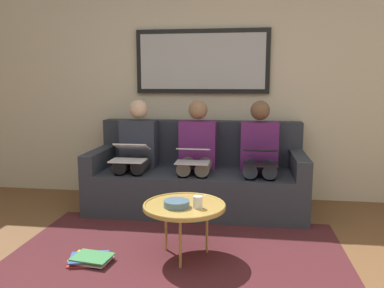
{
  "coord_description": "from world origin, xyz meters",
  "views": [
    {
      "loc": [
        -0.51,
        1.9,
        1.34
      ],
      "look_at": [
        0.0,
        -1.7,
        0.75
      ],
      "focal_mm": 36.58,
      "sensor_mm": 36.0,
      "label": 1
    }
  ],
  "objects_px": {
    "cup": "(198,202)",
    "bowl": "(177,204)",
    "couch": "(197,178)",
    "laptop_black": "(260,157)",
    "framed_mirror": "(202,62)",
    "person_right": "(137,151)",
    "laptop_white": "(130,153)",
    "coffee_table": "(184,206)",
    "magazine_stack": "(90,258)",
    "person_left": "(259,154)",
    "person_middle": "(197,152)",
    "laptop_silver": "(193,155)"
  },
  "relations": [
    {
      "from": "cup",
      "to": "bowl",
      "type": "distance_m",
      "value": 0.16
    },
    {
      "from": "coffee_table",
      "to": "person_middle",
      "type": "bearing_deg",
      "value": -87.28
    },
    {
      "from": "laptop_black",
      "to": "laptop_silver",
      "type": "xyz_separation_m",
      "value": [
        0.64,
        0.0,
        -0.0
      ]
    },
    {
      "from": "coffee_table",
      "to": "cup",
      "type": "bearing_deg",
      "value": 150.56
    },
    {
      "from": "bowl",
      "to": "laptop_white",
      "type": "xyz_separation_m",
      "value": [
        0.65,
        -0.98,
        0.19
      ]
    },
    {
      "from": "coffee_table",
      "to": "cup",
      "type": "xyz_separation_m",
      "value": [
        -0.11,
        0.06,
        0.06
      ]
    },
    {
      "from": "person_middle",
      "to": "person_right",
      "type": "relative_size",
      "value": 1.0
    },
    {
      "from": "laptop_black",
      "to": "person_right",
      "type": "bearing_deg",
      "value": -11.02
    },
    {
      "from": "couch",
      "to": "bowl",
      "type": "bearing_deg",
      "value": 90.28
    },
    {
      "from": "coffee_table",
      "to": "laptop_white",
      "type": "distance_m",
      "value": 1.17
    },
    {
      "from": "laptop_white",
      "to": "person_right",
      "type": "bearing_deg",
      "value": -90.0
    },
    {
      "from": "bowl",
      "to": "framed_mirror",
      "type": "bearing_deg",
      "value": -89.79
    },
    {
      "from": "person_left",
      "to": "person_middle",
      "type": "xyz_separation_m",
      "value": [
        0.64,
        0.0,
        0.0
      ]
    },
    {
      "from": "laptop_silver",
      "to": "magazine_stack",
      "type": "relative_size",
      "value": 0.94
    },
    {
      "from": "bowl",
      "to": "magazine_stack",
      "type": "distance_m",
      "value": 0.77
    },
    {
      "from": "person_middle",
      "to": "magazine_stack",
      "type": "height_order",
      "value": "person_middle"
    },
    {
      "from": "person_left",
      "to": "laptop_silver",
      "type": "xyz_separation_m",
      "value": [
        0.64,
        0.25,
        0.02
      ]
    },
    {
      "from": "laptop_white",
      "to": "cup",
      "type": "bearing_deg",
      "value": 129.45
    },
    {
      "from": "cup",
      "to": "person_right",
      "type": "distance_m",
      "value": 1.46
    },
    {
      "from": "couch",
      "to": "person_left",
      "type": "relative_size",
      "value": 1.93
    },
    {
      "from": "bowl",
      "to": "person_left",
      "type": "xyz_separation_m",
      "value": [
        -0.63,
        -1.21,
        0.17
      ]
    },
    {
      "from": "framed_mirror",
      "to": "person_left",
      "type": "bearing_deg",
      "value": 144.48
    },
    {
      "from": "coffee_table",
      "to": "person_right",
      "type": "bearing_deg",
      "value": -58.85
    },
    {
      "from": "person_middle",
      "to": "cup",
      "type": "bearing_deg",
      "value": 97.75
    },
    {
      "from": "coffee_table",
      "to": "magazine_stack",
      "type": "height_order",
      "value": "coffee_table"
    },
    {
      "from": "coffee_table",
      "to": "laptop_silver",
      "type": "bearing_deg",
      "value": -86.52
    },
    {
      "from": "person_left",
      "to": "laptop_black",
      "type": "height_order",
      "value": "person_left"
    },
    {
      "from": "cup",
      "to": "bowl",
      "type": "bearing_deg",
      "value": -0.96
    },
    {
      "from": "bowl",
      "to": "laptop_silver",
      "type": "distance_m",
      "value": 0.98
    },
    {
      "from": "laptop_white",
      "to": "magazine_stack",
      "type": "distance_m",
      "value": 1.26
    },
    {
      "from": "person_right",
      "to": "laptop_white",
      "type": "bearing_deg",
      "value": 90.0
    },
    {
      "from": "bowl",
      "to": "couch",
      "type": "bearing_deg",
      "value": -89.72
    },
    {
      "from": "bowl",
      "to": "person_left",
      "type": "relative_size",
      "value": 0.17
    },
    {
      "from": "bowl",
      "to": "laptop_silver",
      "type": "bearing_deg",
      "value": -89.63
    },
    {
      "from": "framed_mirror",
      "to": "couch",
      "type": "bearing_deg",
      "value": 90.0
    },
    {
      "from": "framed_mirror",
      "to": "magazine_stack",
      "type": "bearing_deg",
      "value": 70.78
    },
    {
      "from": "cup",
      "to": "person_middle",
      "type": "bearing_deg",
      "value": -82.25
    },
    {
      "from": "couch",
      "to": "laptop_black",
      "type": "relative_size",
      "value": 6.6
    },
    {
      "from": "person_left",
      "to": "laptop_black",
      "type": "bearing_deg",
      "value": 90.0
    },
    {
      "from": "person_middle",
      "to": "laptop_black",
      "type": "bearing_deg",
      "value": 158.72
    },
    {
      "from": "laptop_black",
      "to": "person_left",
      "type": "bearing_deg",
      "value": -90.0
    },
    {
      "from": "person_left",
      "to": "laptop_silver",
      "type": "height_order",
      "value": "person_left"
    },
    {
      "from": "laptop_black",
      "to": "laptop_white",
      "type": "xyz_separation_m",
      "value": [
        1.28,
        -0.02,
        0.0
      ]
    },
    {
      "from": "person_left",
      "to": "person_right",
      "type": "height_order",
      "value": "same"
    },
    {
      "from": "couch",
      "to": "person_middle",
      "type": "relative_size",
      "value": 1.93
    },
    {
      "from": "laptop_black",
      "to": "magazine_stack",
      "type": "bearing_deg",
      "value": 40.76
    },
    {
      "from": "framed_mirror",
      "to": "person_right",
      "type": "height_order",
      "value": "framed_mirror"
    },
    {
      "from": "framed_mirror",
      "to": "laptop_silver",
      "type": "bearing_deg",
      "value": 90.0
    },
    {
      "from": "person_middle",
      "to": "laptop_silver",
      "type": "relative_size",
      "value": 3.49
    },
    {
      "from": "framed_mirror",
      "to": "person_left",
      "type": "relative_size",
      "value": 1.31
    }
  ]
}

